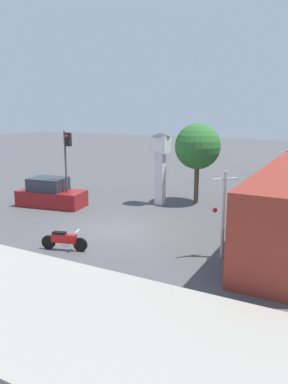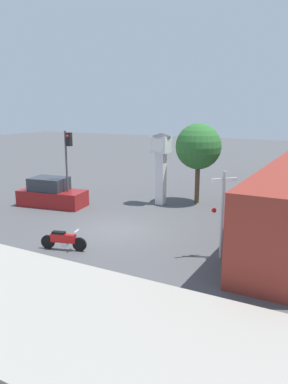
{
  "view_description": "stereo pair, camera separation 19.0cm",
  "coord_description": "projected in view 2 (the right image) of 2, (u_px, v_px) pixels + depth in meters",
  "views": [
    {
      "loc": [
        9.74,
        -15.25,
        6.06
      ],
      "look_at": [
        0.82,
        1.55,
        1.76
      ],
      "focal_mm": 35.0,
      "sensor_mm": 36.0,
      "label": 1
    },
    {
      "loc": [
        9.91,
        -15.16,
        6.06
      ],
      "look_at": [
        0.82,
        1.55,
        1.76
      ],
      "focal_mm": 35.0,
      "sensor_mm": 36.0,
      "label": 2
    }
  ],
  "objects": [
    {
      "name": "ground_plane",
      "position": [
        115.0,
        230.0,
        18.94
      ],
      "size": [
        120.0,
        120.0,
        0.0
      ],
      "primitive_type": "plane",
      "color": "#4C4C4F"
    },
    {
      "name": "motorcycle",
      "position": [
        63.0,
        240.0,
        16.23
      ],
      "size": [
        2.04,
        0.74,
        0.92
      ],
      "rotation": [
        0.0,
        0.0,
        0.28
      ],
      "color": "black",
      "rests_on": "ground_plane"
    },
    {
      "name": "clock_tower",
      "position": [
        161.0,
        157.0,
        23.44
      ],
      "size": [
        1.23,
        1.23,
        4.54
      ],
      "color": "white",
      "rests_on": "ground_plane"
    },
    {
      "name": "traffic_light",
      "position": [
        68.0,
        156.0,
        22.47
      ],
      "size": [
        0.5,
        0.35,
        4.72
      ],
      "color": "#47474C",
      "rests_on": "ground_plane"
    },
    {
      "name": "railroad_crossing_signal",
      "position": [
        223.0,
        211.0,
        15.04
      ],
      "size": [
        0.9,
        0.82,
        3.62
      ],
      "color": "#B7B7BC",
      "rests_on": "ground_plane"
    },
    {
      "name": "street_tree",
      "position": [
        198.0,
        147.0,
        23.61
      ],
      "size": [
        2.9,
        2.9,
        5.12
      ],
      "color": "brown",
      "rests_on": "ground_plane"
    },
    {
      "name": "parked_car",
      "position": [
        52.0,
        194.0,
        23.52
      ],
      "size": [
        4.44,
        2.46,
        1.8
      ],
      "rotation": [
        0.0,
        0.0,
        0.16
      ],
      "color": "maroon",
      "rests_on": "ground_plane"
    }
  ]
}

